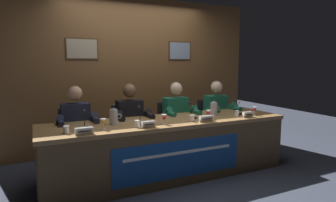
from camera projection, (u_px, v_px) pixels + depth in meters
name	position (u px, v px, depth m)	size (l,w,h in m)	color
ground_plane	(168.00, 174.00, 3.89)	(12.00, 12.00, 0.00)	#383D4C
wall_back_panelled	(134.00, 74.00, 4.97)	(4.46, 0.14, 2.60)	brown
conference_table	(172.00, 139.00, 3.72)	(3.26, 0.88, 0.75)	olive
chair_far_left	(76.00, 142.00, 3.92)	(0.44, 0.45, 0.88)	black
panelist_far_left	(77.00, 125.00, 3.71)	(0.51, 0.48, 1.21)	black
nameplate_far_left	(84.00, 131.00, 2.99)	(0.19, 0.06, 0.08)	white
juice_glass_far_left	(103.00, 122.00, 3.22)	(0.06, 0.06, 0.12)	white
water_cup_far_left	(66.00, 130.00, 3.04)	(0.06, 0.06, 0.08)	silver
microphone_far_left	(85.00, 123.00, 3.23)	(0.06, 0.17, 0.22)	black
chair_center_left	(128.00, 136.00, 4.24)	(0.44, 0.45, 0.88)	black
panelist_center_left	(131.00, 120.00, 4.02)	(0.51, 0.48, 1.21)	black
nameplate_center_left	(149.00, 124.00, 3.31)	(0.17, 0.06, 0.08)	white
juice_glass_center_left	(164.00, 117.00, 3.49)	(0.06, 0.06, 0.12)	white
water_cup_center_left	(137.00, 124.00, 3.32)	(0.06, 0.06, 0.08)	silver
microphone_center_left	(142.00, 118.00, 3.52)	(0.06, 0.17, 0.22)	black
chair_center_right	(172.00, 131.00, 4.55)	(0.44, 0.45, 0.88)	black
panelist_center_right	(178.00, 116.00, 4.34)	(0.51, 0.48, 1.21)	black
nameplate_center_right	(206.00, 119.00, 3.65)	(0.20, 0.06, 0.08)	white
juice_glass_center_right	(208.00, 113.00, 3.82)	(0.06, 0.06, 0.12)	white
water_cup_center_right	(192.00, 119.00, 3.67)	(0.06, 0.06, 0.08)	silver
microphone_center_right	(193.00, 113.00, 3.89)	(0.06, 0.17, 0.22)	black
chair_far_right	(211.00, 127.00, 4.87)	(0.44, 0.45, 0.88)	black
panelist_far_right	(218.00, 112.00, 4.65)	(0.51, 0.48, 1.21)	black
nameplate_far_right	(248.00, 114.00, 3.96)	(0.16, 0.06, 0.08)	white
juice_glass_far_right	(254.00, 109.00, 4.10)	(0.06, 0.06, 0.12)	white
water_cup_far_right	(237.00, 114.00, 4.02)	(0.06, 0.06, 0.08)	silver
microphone_far_right	(238.00, 109.00, 4.18)	(0.06, 0.17, 0.22)	black
water_pitcher_left_side	(114.00, 117.00, 3.47)	(0.15, 0.10, 0.21)	silver
water_pitcher_right_side	(214.00, 109.00, 4.10)	(0.15, 0.10, 0.21)	silver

